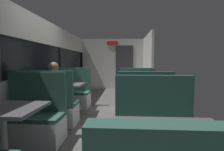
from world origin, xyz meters
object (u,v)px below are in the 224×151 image
dining_table_mid_window (64,88)px  dining_table_rear_aisle (141,90)px  bench_near_window_facing_entry (33,122)px  seated_passenger (54,98)px  dining_table_front_aisle (172,144)px  bench_mid_window_facing_entry (73,96)px  bench_front_aisle_facing_entry (155,142)px  bench_rear_aisle_facing_end (144,113)px  bench_rear_aisle_facing_entry (138,98)px  bench_mid_window_facing_end (52,109)px  dining_table_near_window (2,116)px

dining_table_mid_window → dining_table_rear_aisle: size_ratio=1.00×
dining_table_rear_aisle → dining_table_mid_window: bearing=173.6°
bench_near_window_facing_entry → seated_passenger: seated_passenger is taller
dining_table_mid_window → dining_table_front_aisle: same height
dining_table_mid_window → bench_mid_window_facing_entry: size_ratio=0.82×
bench_front_aisle_facing_entry → seated_passenger: bearing=141.3°
seated_passenger → dining_table_mid_window: bearing=90.0°
bench_front_aisle_facing_entry → dining_table_mid_window: bearing=131.0°
bench_rear_aisle_facing_end → seated_passenger: (-1.79, 0.27, 0.21)m
bench_near_window_facing_entry → seated_passenger: size_ratio=0.87×
dining_table_mid_window → seated_passenger: bearing=-90.0°
dining_table_rear_aisle → bench_rear_aisle_facing_entry: (0.00, 0.70, -0.31)m
bench_near_window_facing_entry → dining_table_front_aisle: 2.23m
bench_rear_aisle_facing_end → bench_rear_aisle_facing_entry: bearing=90.0°
bench_rear_aisle_facing_entry → bench_front_aisle_facing_entry: bearing=-90.0°
dining_table_mid_window → bench_rear_aisle_facing_entry: size_ratio=0.82×
dining_table_front_aisle → bench_rear_aisle_facing_entry: (0.00, 3.26, -0.31)m
dining_table_front_aisle → seated_passenger: size_ratio=0.71×
seated_passenger → bench_rear_aisle_facing_entry: bearing=32.2°
bench_mid_window_facing_end → dining_table_front_aisle: bench_mid_window_facing_end is taller
dining_table_rear_aisle → bench_rear_aisle_facing_entry: bench_rear_aisle_facing_entry is taller
dining_table_near_window → bench_mid_window_facing_entry: bearing=90.0°
bench_mid_window_facing_entry → dining_table_rear_aisle: 2.03m
dining_table_mid_window → bench_mid_window_facing_entry: (0.00, 0.70, -0.31)m
dining_table_near_window → dining_table_mid_window: bearing=90.0°
bench_mid_window_facing_end → bench_rear_aisle_facing_end: (1.79, -0.20, 0.00)m
dining_table_near_window → dining_table_front_aisle: same height
dining_table_mid_window → seated_passenger: 0.64m
dining_table_front_aisle → dining_table_rear_aisle: size_ratio=1.00×
dining_table_mid_window → bench_rear_aisle_facing_entry: bearing=15.6°
bench_mid_window_facing_end → bench_mid_window_facing_entry: (0.00, 1.40, 0.00)m
dining_table_near_window → dining_table_rear_aisle: (1.79, 1.96, 0.00)m
bench_mid_window_facing_entry → dining_table_rear_aisle: bench_mid_window_facing_entry is taller
dining_table_near_window → bench_front_aisle_facing_entry: bearing=3.2°
seated_passenger → dining_table_front_aisle: bearing=-50.0°
bench_near_window_facing_entry → bench_rear_aisle_facing_end: size_ratio=1.00×
dining_table_near_window → bench_rear_aisle_facing_end: 2.21m
bench_front_aisle_facing_entry → bench_rear_aisle_facing_entry: 2.56m
bench_mid_window_facing_entry → bench_front_aisle_facing_entry: same height
bench_mid_window_facing_end → bench_rear_aisle_facing_end: same height
bench_mid_window_facing_entry → bench_rear_aisle_facing_end: same height
dining_table_front_aisle → bench_mid_window_facing_end: bearing=131.0°
bench_near_window_facing_entry → bench_rear_aisle_facing_end: same height
bench_front_aisle_facing_entry → dining_table_rear_aisle: bearing=90.0°
bench_mid_window_facing_entry → bench_rear_aisle_facing_entry: bearing=-6.4°
bench_near_window_facing_entry → dining_table_mid_window: size_ratio=1.22×
dining_table_near_window → seated_passenger: bearing=90.0°
bench_mid_window_facing_entry → seated_passenger: bearing=-90.0°
bench_mid_window_facing_end → bench_mid_window_facing_entry: size_ratio=1.00×
bench_rear_aisle_facing_entry → bench_mid_window_facing_end: bearing=-146.2°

